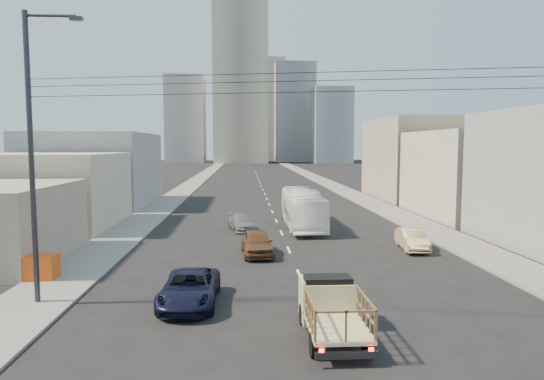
{
  "coord_description": "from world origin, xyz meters",
  "views": [
    {
      "loc": [
        -2.82,
        -16.33,
        6.64
      ],
      "look_at": [
        -0.85,
        17.74,
        3.5
      ],
      "focal_mm": 32.0,
      "sensor_mm": 36.0,
      "label": 1
    }
  ],
  "objects": [
    {
      "name": "overhead_wires",
      "position": [
        0.0,
        1.5,
        8.97
      ],
      "size": [
        23.01,
        5.02,
        0.72
      ],
      "color": "black",
      "rests_on": "ground"
    },
    {
      "name": "bldg_left_far",
      "position": [
        -19.5,
        39.0,
        4.0
      ],
      "size": [
        12.0,
        16.0,
        8.0
      ],
      "primitive_type": "cube",
      "color": "gray",
      "rests_on": "ground"
    },
    {
      "name": "midrise_back",
      "position": [
        6.0,
        200.0,
        22.0
      ],
      "size": [
        18.0,
        18.0,
        44.0
      ],
      "primitive_type": "cube",
      "color": "gray",
      "rests_on": "ground"
    },
    {
      "name": "high_rise_tower",
      "position": [
        -4.0,
        170.0,
        30.0
      ],
      "size": [
        20.0,
        20.0,
        60.0
      ],
      "primitive_type": "cube",
      "color": "gray",
      "rests_on": "ground"
    },
    {
      "name": "streetlamp_left",
      "position": [
        -11.39,
        4.0,
        6.44
      ],
      "size": [
        2.36,
        0.25,
        12.0
      ],
      "color": "#2D2D33",
      "rests_on": "ground"
    },
    {
      "name": "bldg_right_far",
      "position": [
        20.0,
        44.0,
        5.0
      ],
      "size": [
        12.0,
        16.0,
        10.0
      ],
      "primitive_type": "cube",
      "color": "gray",
      "rests_on": "ground"
    },
    {
      "name": "sedan_grey",
      "position": [
        -3.03,
        21.44,
        0.6
      ],
      "size": [
        2.53,
        4.4,
        1.2
      ],
      "primitive_type": "imported",
      "rotation": [
        0.0,
        0.0,
        0.22
      ],
      "color": "slate",
      "rests_on": "ground"
    },
    {
      "name": "navy_pickup",
      "position": [
        -5.12,
        3.61,
        0.69
      ],
      "size": [
        2.39,
        4.98,
        1.37
      ],
      "primitive_type": "imported",
      "rotation": [
        0.0,
        0.0,
        -0.02
      ],
      "color": "black",
      "rests_on": "ground"
    },
    {
      "name": "sidewalk_right",
      "position": [
        11.75,
        70.0,
        0.06
      ],
      "size": [
        3.5,
        180.0,
        0.12
      ],
      "primitive_type": "cube",
      "color": "slate",
      "rests_on": "ground"
    },
    {
      "name": "midrise_ne",
      "position": [
        18.0,
        185.0,
        20.0
      ],
      "size": [
        16.0,
        16.0,
        40.0
      ],
      "primitive_type": "cube",
      "color": "gray",
      "rests_on": "ground"
    },
    {
      "name": "sedan_tan",
      "position": [
        7.86,
        13.57,
        0.66
      ],
      "size": [
        1.77,
        4.14,
        1.33
      ],
      "primitive_type": "imported",
      "rotation": [
        0.0,
        0.0,
        -0.09
      ],
      "color": "tan",
      "rests_on": "ground"
    },
    {
      "name": "flatbed_pickup",
      "position": [
        0.2,
        -0.1,
        1.09
      ],
      "size": [
        1.95,
        4.41,
        1.9
      ],
      "color": "#CEC08A",
      "rests_on": "ground"
    },
    {
      "name": "ground",
      "position": [
        0.0,
        0.0,
        0.0
      ],
      "size": [
        420.0,
        420.0,
        0.0
      ],
      "primitive_type": "plane",
      "color": "black",
      "rests_on": "ground"
    },
    {
      "name": "sedan_brown",
      "position": [
        -2.07,
        12.65,
        0.75
      ],
      "size": [
        2.07,
        4.51,
        1.5
      ],
      "primitive_type": "imported",
      "rotation": [
        0.0,
        0.0,
        0.07
      ],
      "color": "brown",
      "rests_on": "ground"
    },
    {
      "name": "sidewalk_left",
      "position": [
        -11.75,
        70.0,
        0.06
      ],
      "size": [
        3.5,
        180.0,
        0.12
      ],
      "primitive_type": "cube",
      "color": "slate",
      "rests_on": "ground"
    },
    {
      "name": "bldg_left_mid",
      "position": [
        -19.0,
        24.0,
        3.0
      ],
      "size": [
        11.0,
        12.0,
        6.0
      ],
      "primitive_type": "cube",
      "color": "#B6AB92",
      "rests_on": "ground"
    },
    {
      "name": "city_bus",
      "position": [
        1.91,
        22.57,
        1.53
      ],
      "size": [
        2.59,
        11.01,
        3.07
      ],
      "primitive_type": "imported",
      "rotation": [
        0.0,
        0.0,
        -0.0
      ],
      "color": "white",
      "rests_on": "ground"
    },
    {
      "name": "crate_stack",
      "position": [
        -13.0,
        7.66,
        0.69
      ],
      "size": [
        1.8,
        1.2,
        1.14
      ],
      "color": "#DF5015",
      "rests_on": "sidewalk_left"
    },
    {
      "name": "midrise_east",
      "position": [
        30.0,
        165.0,
        14.0
      ],
      "size": [
        14.0,
        14.0,
        28.0
      ],
      "primitive_type": "cube",
      "color": "gray",
      "rests_on": "ground"
    },
    {
      "name": "lane_dashes",
      "position": [
        0.0,
        53.0,
        0.01
      ],
      "size": [
        0.15,
        104.0,
        0.01
      ],
      "color": "silver",
      "rests_on": "ground"
    },
    {
      "name": "bldg_right_mid",
      "position": [
        19.5,
        28.0,
        4.0
      ],
      "size": [
        11.0,
        14.0,
        8.0
      ],
      "primitive_type": "cube",
      "color": "#B6AB92",
      "rests_on": "ground"
    },
    {
      "name": "midrise_nw",
      "position": [
        -26.0,
        180.0,
        17.0
      ],
      "size": [
        15.0,
        15.0,
        34.0
      ],
      "primitive_type": "cube",
      "color": "gray",
      "rests_on": "ground"
    }
  ]
}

